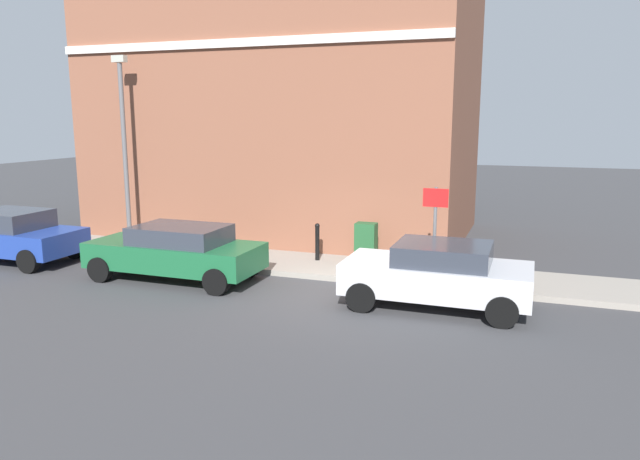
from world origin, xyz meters
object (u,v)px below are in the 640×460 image
Objects in this scene: car_silver at (438,274)px; car_green at (176,251)px; lamppost at (124,142)px; utility_cabinet at (366,246)px; street_sign at (435,220)px; car_blue at (9,235)px; bollard_near_cabinet at (317,241)px.

car_green is (0.00, 6.56, -0.01)m from car_silver.
lamppost is at bearing -37.71° from car_green.
utility_cabinet is 2.43m from street_sign.
bollard_near_cabinet is at bearing -163.45° from car_blue.
car_green is 5.62m from car_blue.
lamppost reaches higher than street_sign.
car_silver is 6.56m from car_green.
car_blue is 3.69× the size of utility_cabinet.
car_blue is at bearing -0.59° from car_silver.
street_sign reaches higher than bollard_near_cabinet.
utility_cabinet is at bearing 62.58° from street_sign.
street_sign is (1.49, 0.33, 0.91)m from car_silver.
lamppost is at bearing -15.20° from car_silver.
street_sign is (1.49, -6.23, 0.91)m from car_green.
lamppost is (2.61, -2.14, 2.55)m from car_blue.
bollard_near_cabinet is at bearing -90.76° from lamppost.
bollard_near_cabinet is 0.18× the size of lamppost.
bollard_near_cabinet is (0.10, 1.42, 0.02)m from utility_cabinet.
lamppost is (0.08, 6.32, 2.60)m from bollard_near_cabinet.
car_green is 0.77× the size of lamppost.
utility_cabinet is (2.51, -4.26, -0.07)m from car_green.
utility_cabinet is at bearing -94.02° from bollard_near_cabinet.
lamppost reaches higher than car_silver.
car_green is 3.85m from bollard_near_cabinet.
lamppost is at bearing 88.64° from utility_cabinet.
utility_cabinet is at bearing -91.36° from lamppost.
bollard_near_cabinet is (2.61, 3.73, -0.05)m from car_silver.
car_blue is 11.96m from street_sign.
car_blue is 8.82m from bollard_near_cabinet.
lamppost is (1.21, 9.71, 1.64)m from street_sign.
lamppost is at bearing 89.24° from bollard_near_cabinet.
lamppost is at bearing -129.38° from car_blue.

